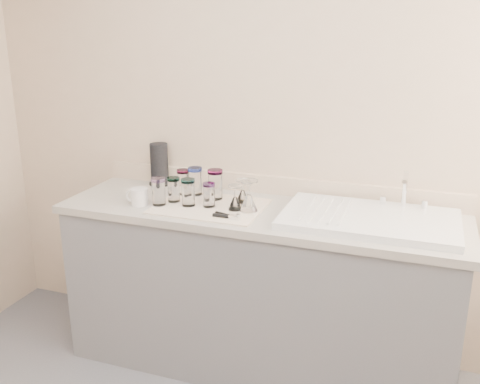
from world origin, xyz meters
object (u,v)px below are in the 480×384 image
at_px(goblet_front_left, 235,202).
at_px(paper_towel_roll, 159,165).
at_px(sink_unit, 370,219).
at_px(tumbler_extra, 159,191).
at_px(tumbler_magenta, 174,189).
at_px(white_mug, 139,197).
at_px(tumbler_cyan, 195,181).
at_px(goblet_back_left, 243,195).
at_px(tumbler_lavender, 209,195).
at_px(tumbler_blue, 188,192).
at_px(tumbler_teal, 183,182).
at_px(can_opener, 227,216).
at_px(tumbler_purple, 215,184).
at_px(goblet_front_right, 249,200).

height_order(goblet_front_left, paper_towel_roll, paper_towel_roll).
bearing_deg(sink_unit, tumbler_extra, -173.23).
bearing_deg(tumbler_magenta, sink_unit, 2.70).
bearing_deg(paper_towel_roll, tumbler_magenta, -50.68).
xyz_separation_m(tumbler_magenta, white_mug, (-0.15, -0.10, -0.03)).
bearing_deg(tumbler_cyan, goblet_back_left, -8.06).
height_order(white_mug, paper_towel_roll, paper_towel_roll).
distance_m(tumbler_cyan, tumbler_lavender, 0.22).
relative_size(sink_unit, tumbler_blue, 5.79).
height_order(tumbler_teal, can_opener, tumbler_teal).
distance_m(tumbler_blue, goblet_back_left, 0.29).
distance_m(tumbler_cyan, can_opener, 0.42).
distance_m(sink_unit, tumbler_purple, 0.83).
xyz_separation_m(tumbler_teal, goblet_front_left, (0.36, -0.15, -0.03)).
distance_m(tumbler_cyan, tumbler_magenta, 0.16).
height_order(tumbler_purple, tumbler_magenta, tumbler_purple).
height_order(tumbler_teal, goblet_back_left, tumbler_teal).
bearing_deg(goblet_front_right, sink_unit, 5.42).
distance_m(tumbler_magenta, tumbler_lavender, 0.21).
distance_m(sink_unit, tumbler_magenta, 1.01).
bearing_deg(tumbler_teal, tumbler_magenta, -86.34).
relative_size(tumbler_teal, paper_towel_roll, 0.56).
relative_size(tumbler_cyan, tumbler_lavender, 1.22).
distance_m(tumbler_teal, paper_towel_roll, 0.27).
bearing_deg(tumbler_cyan, white_mug, -131.06).
bearing_deg(paper_towel_roll, tumbler_cyan, -24.91).
bearing_deg(tumbler_purple, goblet_back_left, -2.03).
bearing_deg(goblet_front_right, tumbler_teal, 161.41).
relative_size(sink_unit, paper_towel_roll, 3.36).
bearing_deg(goblet_back_left, goblet_front_left, -88.74).
height_order(sink_unit, tumbler_purple, sink_unit).
bearing_deg(goblet_front_right, tumbler_blue, -175.07).
xyz_separation_m(goblet_back_left, can_opener, (0.01, -0.25, -0.03)).
height_order(tumbler_cyan, tumbler_lavender, tumbler_cyan).
bearing_deg(sink_unit, tumbler_lavender, -175.51).
xyz_separation_m(goblet_back_left, white_mug, (-0.50, -0.20, -0.00)).
xyz_separation_m(tumbler_magenta, goblet_back_left, (0.35, 0.11, -0.02)).
bearing_deg(paper_towel_roll, goblet_back_left, -16.86).
distance_m(tumbler_cyan, tumbler_purple, 0.14).
height_order(tumbler_purple, goblet_back_left, tumbler_purple).
distance_m(tumbler_cyan, goblet_back_left, 0.29).
relative_size(tumbler_cyan, goblet_back_left, 1.23).
bearing_deg(goblet_front_right, paper_towel_roll, 155.96).
relative_size(tumbler_lavender, goblet_back_left, 1.01).
bearing_deg(goblet_front_left, tumbler_cyan, 150.64).
relative_size(tumbler_cyan, tumbler_magenta, 1.17).
bearing_deg(tumbler_teal, tumbler_blue, -57.51).
distance_m(tumbler_lavender, can_opener, 0.20).
height_order(tumbler_teal, tumbler_lavender, tumbler_teal).
xyz_separation_m(sink_unit, tumbler_purple, (-0.82, 0.06, 0.07)).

